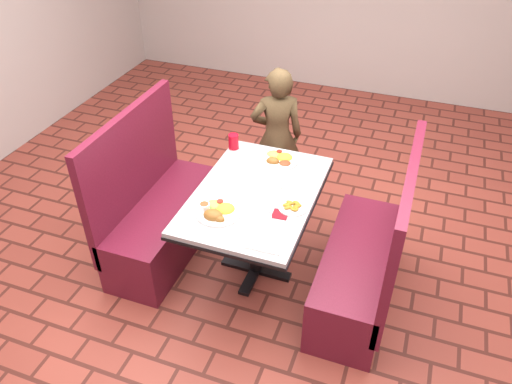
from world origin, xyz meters
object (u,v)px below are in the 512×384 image
dining_table (256,203)px  diner_person (277,137)px  booth_bench_left (160,215)px  red_tumbler (234,142)px  booth_bench_right (365,265)px  far_dinner_plate (279,158)px  near_dinner_plate (217,210)px  plantain_plate (293,207)px

dining_table → diner_person: size_ratio=0.98×
booth_bench_left → red_tumbler: (0.44, 0.48, 0.48)m
booth_bench_right → far_dinner_plate: booth_bench_right is taller
booth_bench_right → near_dinner_plate: booth_bench_right is taller
booth_bench_right → far_dinner_plate: bearing=150.8°
diner_person → far_dinner_plate: diner_person is taller
diner_person → far_dinner_plate: size_ratio=4.25×
booth_bench_left → near_dinner_plate: size_ratio=4.05×
dining_table → diner_person: diner_person is taller
booth_bench_left → far_dinner_plate: size_ratio=4.12×
booth_bench_left → plantain_plate: booth_bench_left is taller
far_dinner_plate → red_tumbler: red_tumbler is taller
dining_table → far_dinner_plate: far_dinner_plate is taller
booth_bench_right → red_tumbler: booth_bench_right is taller
dining_table → red_tumbler: size_ratio=10.33×
near_dinner_plate → booth_bench_right: bearing=17.8°
booth_bench_right → near_dinner_plate: 1.10m
diner_person → near_dinner_plate: diner_person is taller
booth_bench_left → far_dinner_plate: 1.03m
booth_bench_left → near_dinner_plate: 0.85m
far_dinner_plate → booth_bench_left: bearing=-152.4°
diner_person → dining_table: bearing=75.7°
booth_bench_left → near_dinner_plate: bearing=-25.3°
booth_bench_left → diner_person: bearing=57.5°
dining_table → booth_bench_right: booth_bench_right is taller
plantain_plate → booth_bench_left: bearing=175.4°
booth_bench_left → dining_table: bearing=0.0°
booth_bench_right → near_dinner_plate: size_ratio=4.05×
near_dinner_plate → diner_person: bearing=90.8°
dining_table → plantain_plate: size_ratio=6.39×
far_dinner_plate → plantain_plate: far_dinner_plate is taller
booth_bench_left → diner_person: diner_person is taller
booth_bench_left → booth_bench_right: 1.60m
plantain_plate → far_dinner_plate: bearing=116.7°
dining_table → booth_bench_right: 0.86m
diner_person → red_tumbler: diner_person is taller
dining_table → booth_bench_left: (-0.80, 0.00, -0.32)m
diner_person → booth_bench_right: bearing=110.4°
near_dinner_plate → far_dinner_plate: 0.76m
red_tumbler → plantain_plate: bearing=-41.3°
booth_bench_left → booth_bench_right: bearing=0.0°
diner_person → near_dinner_plate: (0.02, -1.29, 0.16)m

